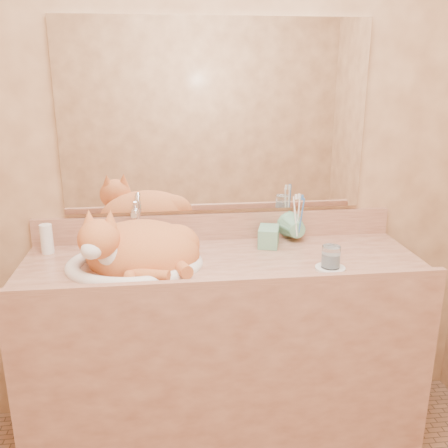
{
  "coord_description": "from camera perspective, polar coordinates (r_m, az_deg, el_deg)",
  "views": [
    {
      "loc": [
        -0.22,
        -1.14,
        1.58
      ],
      "look_at": [
        0.0,
        0.7,
        1.01
      ],
      "focal_mm": 40.0,
      "sensor_mm": 36.0,
      "label": 1
    }
  ],
  "objects": [
    {
      "name": "mirror",
      "position": [
        2.15,
        -1.01,
        12.05
      ],
      "size": [
        1.3,
        0.02,
        0.8
      ],
      "primitive_type": "cube",
      "color": "white",
      "rests_on": "wall_back"
    },
    {
      "name": "sink_basin",
      "position": [
        1.96,
        -10.26,
        -2.5
      ],
      "size": [
        0.61,
        0.54,
        0.16
      ],
      "primitive_type": null,
      "rotation": [
        0.0,
        0.0,
        -0.24
      ],
      "color": "white",
      "rests_on": "vanity_counter"
    },
    {
      "name": "water_glass",
      "position": [
        1.94,
        12.12,
        -3.69
      ],
      "size": [
        0.07,
        0.07,
        0.08
      ],
      "primitive_type": "cylinder",
      "color": "silver",
      "rests_on": "saucer"
    },
    {
      "name": "toothbrushes",
      "position": [
        2.18,
        8.53,
        1.07
      ],
      "size": [
        0.04,
        0.04,
        0.23
      ],
      "primitive_type": null,
      "color": "white",
      "rests_on": "toothbrush_cup"
    },
    {
      "name": "wall_back",
      "position": [
        2.17,
        -1.02,
        8.4
      ],
      "size": [
        2.4,
        0.02,
        2.5
      ],
      "primitive_type": "cube",
      "color": "#986945",
      "rests_on": "ground"
    },
    {
      "name": "soap_dispenser",
      "position": [
        2.09,
        5.03,
        -0.64
      ],
      "size": [
        0.1,
        0.11,
        0.19
      ],
      "primitive_type": "imported",
      "rotation": [
        0.0,
        0.0,
        -0.28
      ],
      "color": "#6BAC89",
      "rests_on": "vanity_counter"
    },
    {
      "name": "saucer",
      "position": [
        1.96,
        12.04,
        -4.97
      ],
      "size": [
        0.11,
        0.11,
        0.01
      ],
      "primitive_type": "cylinder",
      "color": "white",
      "rests_on": "vanity_counter"
    },
    {
      "name": "cat",
      "position": [
        1.96,
        -9.93,
        -2.56
      ],
      "size": [
        0.52,
        0.45,
        0.25
      ],
      "primitive_type": null,
      "rotation": [
        0.0,
        0.0,
        -0.19
      ],
      "color": "#C15D2C",
      "rests_on": "sink_basin"
    },
    {
      "name": "faucet",
      "position": [
        2.14,
        -10.0,
        -0.36
      ],
      "size": [
        0.06,
        0.14,
        0.19
      ],
      "primitive_type": null,
      "rotation": [
        0.0,
        0.0,
        -0.08
      ],
      "color": "silver",
      "rests_on": "vanity_counter"
    },
    {
      "name": "toothbrush_cup",
      "position": [
        2.2,
        8.44,
        -0.88
      ],
      "size": [
        0.14,
        0.14,
        0.11
      ],
      "primitive_type": "imported",
      "rotation": [
        0.0,
        0.0,
        0.12
      ],
      "color": "#6BAC89",
      "rests_on": "vanity_counter"
    },
    {
      "name": "vanity_counter",
      "position": [
        2.2,
        -0.15,
        -14.48
      ],
      "size": [
        1.6,
        0.55,
        0.85
      ],
      "primitive_type": null,
      "color": "brown",
      "rests_on": "floor"
    },
    {
      "name": "lotion_bottle",
      "position": [
        2.2,
        -19.61,
        -1.6
      ],
      "size": [
        0.05,
        0.05,
        0.12
      ],
      "primitive_type": "cylinder",
      "color": "white",
      "rests_on": "vanity_counter"
    }
  ]
}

